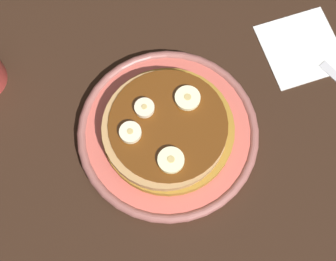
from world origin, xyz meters
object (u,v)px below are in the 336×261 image
(banana_slice_0, at_px, (144,108))
(banana_slice_2, at_px, (188,98))
(plate, at_px, (168,133))
(banana_slice_1, at_px, (171,160))
(pancake_stack, at_px, (167,130))
(napkin, at_px, (300,46))
(banana_slice_3, at_px, (130,133))

(banana_slice_0, relative_size, banana_slice_2, 0.78)
(plate, xyz_separation_m, banana_slice_1, (-0.04, 0.03, 0.04))
(plate, xyz_separation_m, pancake_stack, (-0.00, 0.00, 0.02))
(plate, distance_m, napkin, 0.24)
(pancake_stack, xyz_separation_m, banana_slice_2, (0.02, -0.04, 0.02))
(banana_slice_1, xyz_separation_m, banana_slice_3, (0.06, 0.02, 0.00))
(banana_slice_2, relative_size, napkin, 0.31)
(plate, relative_size, banana_slice_1, 7.26)
(plate, bearing_deg, banana_slice_1, 149.41)
(banana_slice_0, bearing_deg, banana_slice_3, 117.89)
(plate, distance_m, banana_slice_3, 0.06)
(napkin, bearing_deg, plate, 90.62)
(banana_slice_3, xyz_separation_m, napkin, (-0.01, -0.29, -0.05))
(plate, height_order, banana_slice_2, banana_slice_2)
(plate, height_order, banana_slice_3, banana_slice_3)
(pancake_stack, distance_m, banana_slice_2, 0.05)
(banana_slice_1, height_order, banana_slice_2, same)
(pancake_stack, relative_size, banana_slice_3, 6.23)
(banana_slice_3, distance_m, napkin, 0.29)
(banana_slice_1, xyz_separation_m, napkin, (0.05, -0.26, -0.05))
(banana_slice_0, distance_m, banana_slice_3, 0.04)
(banana_slice_2, bearing_deg, banana_slice_0, 69.16)
(plate, relative_size, banana_slice_0, 9.39)
(banana_slice_3, bearing_deg, banana_slice_1, -160.04)
(banana_slice_3, bearing_deg, pancake_stack, -113.17)
(banana_slice_1, height_order, napkin, banana_slice_1)
(plate, relative_size, pancake_stack, 1.39)
(pancake_stack, bearing_deg, banana_slice_3, 66.83)
(banana_slice_1, height_order, banana_slice_3, banana_slice_3)
(banana_slice_3, bearing_deg, napkin, -92.90)
(napkin, bearing_deg, banana_slice_2, 86.63)
(banana_slice_2, xyz_separation_m, banana_slice_3, (0.00, 0.09, 0.00))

